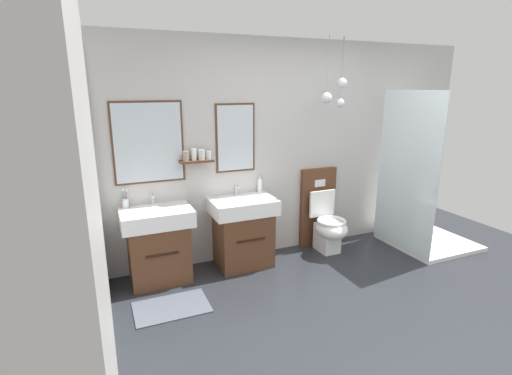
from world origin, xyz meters
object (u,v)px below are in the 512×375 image
object	(u,v)px
vanity_sink_right	(243,230)
toothbrush_cup	(125,203)
toilet	(324,220)
soap_dispenser	(260,185)
shower_tray	(420,217)
vanity_sink_left	(158,243)

from	to	relation	value
vanity_sink_right	toothbrush_cup	xyz separation A→B (m)	(-1.22, 0.17, 0.42)
toilet	soap_dispenser	size ratio (longest dim) A/B	5.13
toilet	soap_dispenser	distance (m)	0.96
toothbrush_cup	soap_dispenser	world-z (taller)	toothbrush_cup
soap_dispenser	shower_tray	world-z (taller)	shower_tray
vanity_sink_left	vanity_sink_right	world-z (taller)	same
shower_tray	toilet	bearing A→B (deg)	160.22
vanity_sink_right	soap_dispenser	size ratio (longest dim) A/B	4.01
vanity_sink_left	vanity_sink_right	size ratio (longest dim) A/B	1.00
soap_dispenser	shower_tray	bearing A→B (deg)	-16.66
vanity_sink_right	shower_tray	world-z (taller)	shower_tray
toilet	soap_dispenser	bearing A→B (deg)	168.00
toothbrush_cup	shower_tray	size ratio (longest dim) A/B	0.11
vanity_sink_left	toothbrush_cup	bearing A→B (deg)	148.04
vanity_sink_right	shower_tray	bearing A→B (deg)	-10.20
vanity_sink_right	shower_tray	xyz separation A→B (m)	(2.25, -0.40, -0.02)
shower_tray	vanity_sink_left	bearing A→B (deg)	172.77
vanity_sink_left	vanity_sink_right	bearing A→B (deg)	0.00
vanity_sink_left	shower_tray	distance (m)	3.21
vanity_sink_left	vanity_sink_right	xyz separation A→B (m)	(0.94, 0.00, 0.00)
vanity_sink_left	toothbrush_cup	xyz separation A→B (m)	(-0.28, 0.17, 0.42)
vanity_sink_right	toilet	size ratio (longest dim) A/B	0.78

